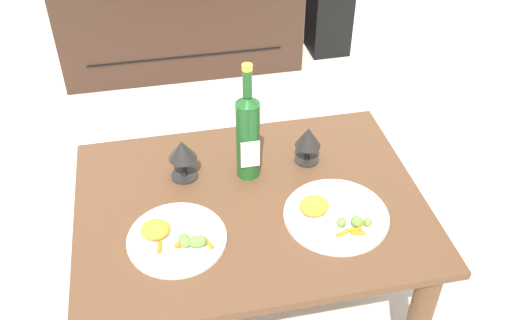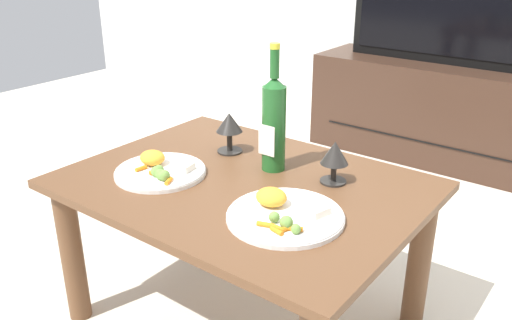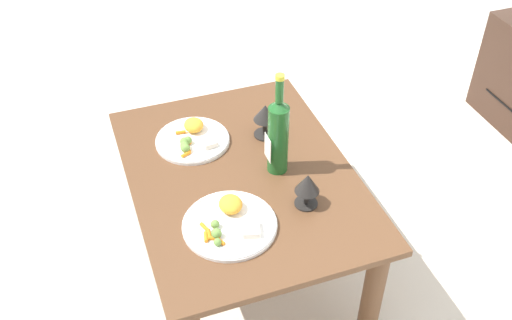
{
  "view_description": "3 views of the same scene",
  "coord_description": "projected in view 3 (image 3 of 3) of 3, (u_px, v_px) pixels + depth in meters",
  "views": [
    {
      "loc": [
        -0.23,
        -1.21,
        1.65
      ],
      "look_at": [
        0.03,
        0.07,
        0.59
      ],
      "focal_mm": 40.66,
      "sensor_mm": 36.0,
      "label": 1
    },
    {
      "loc": [
        0.88,
        -1.1,
        1.15
      ],
      "look_at": [
        0.04,
        0.01,
        0.56
      ],
      "focal_mm": 37.64,
      "sensor_mm": 36.0,
      "label": 2
    },
    {
      "loc": [
        1.47,
        -0.47,
        1.86
      ],
      "look_at": [
        0.04,
        0.04,
        0.57
      ],
      "focal_mm": 42.16,
      "sensor_mm": 36.0,
      "label": 3
    }
  ],
  "objects": [
    {
      "name": "goblet_left",
      "position": [
        265.0,
        115.0,
        2.16
      ],
      "size": [
        0.09,
        0.09,
        0.13
      ],
      "color": "black",
      "rests_on": "dining_table"
    },
    {
      "name": "dining_table",
      "position": [
        242.0,
        193.0,
        2.12
      ],
      "size": [
        1.01,
        0.75,
        0.49
      ],
      "color": "brown",
      "rests_on": "ground_plane"
    },
    {
      "name": "wine_bottle",
      "position": [
        278.0,
        134.0,
        1.98
      ],
      "size": [
        0.07,
        0.07,
        0.38
      ],
      "color": "#1E5923",
      "rests_on": "dining_table"
    },
    {
      "name": "dinner_plate_left",
      "position": [
        193.0,
        139.0,
        2.18
      ],
      "size": [
        0.27,
        0.27,
        0.06
      ],
      "color": "white",
      "rests_on": "dining_table"
    },
    {
      "name": "ground_plane",
      "position": [
        243.0,
        267.0,
        2.38
      ],
      "size": [
        6.4,
        6.4,
        0.0
      ],
      "primitive_type": "plane",
      "color": "beige"
    },
    {
      "name": "goblet_right",
      "position": [
        307.0,
        185.0,
        1.89
      ],
      "size": [
        0.08,
        0.08,
        0.12
      ],
      "color": "black",
      "rests_on": "dining_table"
    },
    {
      "name": "dinner_plate_right",
      "position": [
        230.0,
        222.0,
        1.86
      ],
      "size": [
        0.3,
        0.3,
        0.06
      ],
      "color": "white",
      "rests_on": "dining_table"
    }
  ]
}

